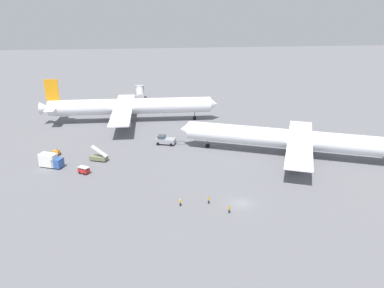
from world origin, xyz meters
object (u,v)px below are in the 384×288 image
(ground_crew_wing_walker_right, at_px, (180,202))
(pushback_tug, at_px, (165,140))
(gse_catering_truck_tall, at_px, (51,161))
(airliner_at_gate_left, at_px, (130,107))
(ground_crew_ramp_agent_by_cones, at_px, (229,209))
(gse_gpu_cart_small, at_px, (56,153))
(ground_crew_marshaller_foreground, at_px, (209,200))
(jet_bridge, at_px, (140,93))
(airliner_being_pushed, at_px, (291,139))
(gse_baggage_cart_near_cluster, at_px, (84,170))
(gse_stair_truck_yellow, at_px, (99,157))

(ground_crew_wing_walker_right, bearing_deg, pushback_tug, 91.45)
(gse_catering_truck_tall, distance_m, ground_crew_wing_walker_right, 38.59)
(airliner_at_gate_left, height_order, ground_crew_ramp_agent_by_cones, airliner_at_gate_left)
(gse_catering_truck_tall, distance_m, gse_gpu_cart_small, 8.15)
(airliner_at_gate_left, relative_size, ground_crew_marshaller_foreground, 36.28)
(airliner_at_gate_left, distance_m, jet_bridge, 29.17)
(pushback_tug, distance_m, ground_crew_wing_walker_right, 37.05)
(gse_catering_truck_tall, height_order, ground_crew_ramp_agent_by_cones, gse_catering_truck_tall)
(airliner_being_pushed, height_order, gse_baggage_cart_near_cluster, airliner_being_pushed)
(gse_stair_truck_yellow, height_order, jet_bridge, jet_bridge)
(gse_gpu_cart_small, xyz_separation_m, gse_stair_truck_yellow, (12.02, -5.31, 0.23))
(ground_crew_wing_walker_right, relative_size, ground_crew_marshaller_foreground, 0.98)
(pushback_tug, bearing_deg, jet_bridge, 98.11)
(gse_baggage_cart_near_cluster, relative_size, gse_gpu_cart_small, 1.29)
(airliner_at_gate_left, xyz_separation_m, gse_gpu_cart_small, (-19.19, -29.50, -4.67))
(airliner_at_gate_left, relative_size, ground_crew_wing_walker_right, 37.15)
(airliner_being_pushed, distance_m, ground_crew_marshaller_foreground, 35.23)
(ground_crew_marshaller_foreground, bearing_deg, airliner_being_pushed, 41.56)
(gse_baggage_cart_near_cluster, xyz_separation_m, ground_crew_ramp_agent_by_cones, (31.03, -22.65, 0.03))
(airliner_being_pushed, distance_m, jet_bridge, 78.14)
(gse_stair_truck_yellow, bearing_deg, airliner_at_gate_left, 78.36)
(ground_crew_marshaller_foreground, bearing_deg, pushback_tug, 100.53)
(gse_gpu_cart_small, relative_size, ground_crew_marshaller_foreground, 1.45)
(jet_bridge, bearing_deg, gse_catering_truck_tall, -108.24)
(gse_catering_truck_tall, bearing_deg, airliner_at_gate_left, 63.61)
(airliner_being_pushed, height_order, gse_catering_truck_tall, airliner_being_pushed)
(ground_crew_marshaller_foreground, xyz_separation_m, jet_bridge, (-14.42, 89.98, 3.02))
(airliner_being_pushed, bearing_deg, airliner_at_gate_left, 139.25)
(airliner_being_pushed, distance_m, pushback_tug, 35.89)
(gse_catering_truck_tall, xyz_separation_m, ground_crew_wing_walker_right, (30.44, -23.70, -0.91))
(airliner_at_gate_left, bearing_deg, gse_gpu_cart_small, -123.04)
(gse_gpu_cart_small, xyz_separation_m, jet_bridge, (22.47, 58.44, 3.10))
(airliner_being_pushed, distance_m, gse_gpu_cart_small, 63.75)
(pushback_tug, distance_m, gse_stair_truck_yellow, 20.90)
(gse_stair_truck_yellow, height_order, ground_crew_wing_walker_right, gse_stair_truck_yellow)
(airliner_at_gate_left, distance_m, pushback_tug, 26.90)
(ground_crew_ramp_agent_by_cones, bearing_deg, gse_baggage_cart_near_cluster, 143.87)
(airliner_at_gate_left, distance_m, gse_gpu_cart_small, 35.50)
(airliner_being_pushed, height_order, gse_gpu_cart_small, airliner_being_pushed)
(ground_crew_marshaller_foreground, relative_size, jet_bridge, 0.09)
(gse_catering_truck_tall, relative_size, gse_gpu_cart_small, 2.59)
(airliner_at_gate_left, xyz_separation_m, gse_catering_truck_tall, (-18.64, -37.58, -3.71))
(airliner_at_gate_left, xyz_separation_m, pushback_tug, (10.86, -24.24, -4.22))
(gse_gpu_cart_small, xyz_separation_m, ground_crew_marshaller_foreground, (36.89, -31.53, 0.08))
(airliner_at_gate_left, height_order, gse_catering_truck_tall, airliner_at_gate_left)
(ground_crew_wing_walker_right, distance_m, ground_crew_marshaller_foreground, 5.90)
(gse_stair_truck_yellow, bearing_deg, ground_crew_marshaller_foreground, -46.52)
(jet_bridge, bearing_deg, gse_baggage_cart_near_cluster, -100.47)
(gse_baggage_cart_near_cluster, bearing_deg, gse_gpu_cart_small, 125.30)
(airliner_at_gate_left, relative_size, gse_catering_truck_tall, 9.64)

